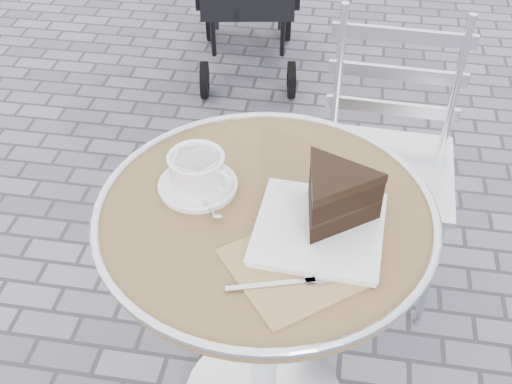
% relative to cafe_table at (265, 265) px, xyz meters
% --- Properties ---
extents(cafe_table, '(0.72, 0.72, 0.74)m').
position_rel_cafe_table_xyz_m(cafe_table, '(0.00, 0.00, 0.00)').
color(cafe_table, silver).
rests_on(cafe_table, ground).
extents(cappuccino_set, '(0.17, 0.19, 0.08)m').
position_rel_cafe_table_xyz_m(cappuccino_set, '(-0.15, 0.05, 0.20)').
color(cappuccino_set, white).
rests_on(cappuccino_set, cafe_table).
extents(cake_plate_set, '(0.33, 0.39, 0.13)m').
position_rel_cafe_table_xyz_m(cake_plate_set, '(0.13, -0.03, 0.23)').
color(cake_plate_set, '#A08057').
rests_on(cake_plate_set, cafe_table).
extents(bistro_chair, '(0.41, 0.41, 0.88)m').
position_rel_cafe_table_xyz_m(bistro_chair, '(0.27, 0.62, -0.02)').
color(bistro_chair, silver).
rests_on(bistro_chair, ground).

